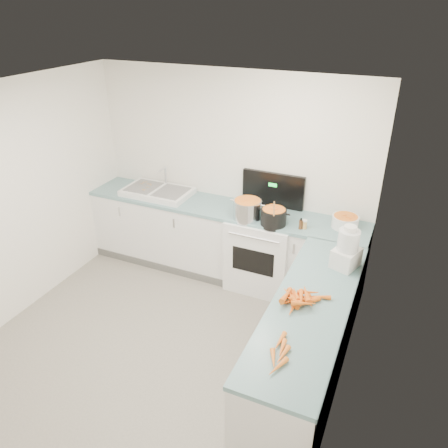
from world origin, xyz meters
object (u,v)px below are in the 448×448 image
at_px(stove, 263,250).
at_px(extract_bottle, 301,225).
at_px(steel_pot, 247,210).
at_px(black_pot, 274,218).
at_px(mixing_bowl, 345,222).
at_px(food_processor, 347,250).
at_px(sink, 158,192).
at_px(spice_jar, 305,225).

height_order(stove, extract_bottle, stove).
distance_m(steel_pot, black_pot, 0.32).
bearing_deg(mixing_bowl, food_processor, -79.55).
height_order(mixing_bowl, extract_bottle, mixing_bowl).
bearing_deg(extract_bottle, sink, 174.86).
bearing_deg(mixing_bowl, extract_bottle, -151.24).
distance_m(steel_pot, spice_jar, 0.67).
relative_size(extract_bottle, spice_jar, 1.18).
height_order(black_pot, extract_bottle, black_pot).
distance_m(stove, spice_jar, 0.73).
bearing_deg(steel_pot, food_processor, -25.36).
distance_m(steel_pot, extract_bottle, 0.63).
xyz_separation_m(stove, black_pot, (0.17, -0.17, 0.55)).
bearing_deg(sink, stove, -0.62).
distance_m(black_pot, food_processor, 1.04).
xyz_separation_m(stove, extract_bottle, (0.47, -0.16, 0.52)).
bearing_deg(sink, extract_bottle, -5.14).
xyz_separation_m(stove, spice_jar, (0.51, -0.13, 0.51)).
bearing_deg(extract_bottle, steel_pot, 178.74).
xyz_separation_m(stove, food_processor, (1.05, -0.72, 0.65)).
xyz_separation_m(stove, steel_pot, (-0.16, -0.14, 0.57)).
distance_m(extract_bottle, spice_jar, 0.04).
xyz_separation_m(black_pot, mixing_bowl, (0.74, 0.25, -0.01)).
xyz_separation_m(sink, mixing_bowl, (2.35, 0.06, 0.03)).
height_order(steel_pot, mixing_bowl, steel_pot).
height_order(stove, food_processor, food_processor).
relative_size(black_pot, mixing_bowl, 0.98).
bearing_deg(sink, food_processor, -16.29).
distance_m(black_pot, spice_jar, 0.35).
bearing_deg(food_processor, spice_jar, 132.94).
relative_size(stove, spice_jar, 15.43).
distance_m(stove, extract_bottle, 0.72).
height_order(stove, sink, stove).
distance_m(black_pot, mixing_bowl, 0.78).
bearing_deg(extract_bottle, spice_jar, 33.79).
bearing_deg(stove, sink, 179.38).
relative_size(stove, food_processor, 3.20).
bearing_deg(extract_bottle, mixing_bowl, 28.76).
height_order(steel_pot, black_pot, steel_pot).
bearing_deg(mixing_bowl, stove, -174.95).
height_order(black_pot, spice_jar, black_pot).
bearing_deg(steel_pot, sink, 172.99).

